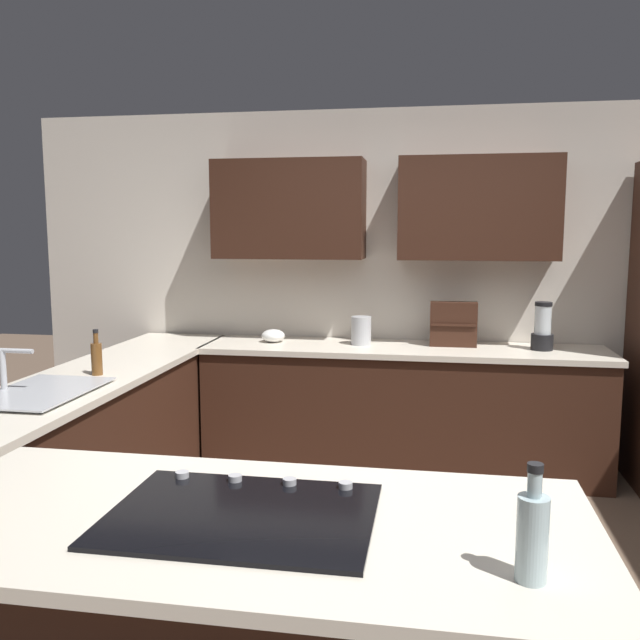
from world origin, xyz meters
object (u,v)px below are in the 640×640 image
object	(u,v)px
blender	(543,329)
kettle	(361,331)
dish_soap_bottle	(97,357)
spice_rack	(453,324)
sink_unit	(39,391)
cooktop	(242,514)
mixing_bowl	(273,336)
second_bottle	(532,535)

from	to	relation	value
blender	kettle	bearing A→B (deg)	0.00
dish_soap_bottle	spice_rack	bearing A→B (deg)	-147.12
sink_unit	cooktop	world-z (taller)	sink_unit
cooktop	mixing_bowl	size ratio (longest dim) A/B	4.44
kettle	sink_unit	bearing A→B (deg)	50.69
sink_unit	spice_rack	distance (m)	2.74
second_bottle	cooktop	bearing A→B (deg)	-16.63
sink_unit	cooktop	distance (m)	1.86
mixing_bowl	second_bottle	xyz separation A→B (m)	(-1.40, 3.18, 0.07)
spice_rack	cooktop	bearing A→B (deg)	77.41
mixing_bowl	sink_unit	bearing A→B (deg)	65.95
cooktop	dish_soap_bottle	xyz separation A→B (m)	(1.35, -1.69, 0.10)
cooktop	dish_soap_bottle	distance (m)	2.17
kettle	dish_soap_bottle	size ratio (longest dim) A/B	0.78
second_bottle	sink_unit	bearing A→B (deg)	-33.45
cooktop	spice_rack	distance (m)	3.07
blender	spice_rack	distance (m)	0.60
blender	second_bottle	size ratio (longest dim) A/B	1.16
dish_soap_bottle	sink_unit	bearing A→B (deg)	83.05
kettle	blender	bearing A→B (deg)	180.00
cooktop	spice_rack	bearing A→B (deg)	-102.59
mixing_bowl	second_bottle	world-z (taller)	second_bottle
sink_unit	blender	bearing A→B (deg)	-146.92
dish_soap_bottle	kettle	bearing A→B (deg)	-137.29
blender	kettle	distance (m)	1.25
sink_unit	spice_rack	size ratio (longest dim) A/B	2.14
blender	dish_soap_bottle	world-z (taller)	blender
mixing_bowl	kettle	size ratio (longest dim) A/B	0.84
sink_unit	kettle	xyz separation A→B (m)	(-1.43, -1.74, 0.08)
kettle	mixing_bowl	bearing A→B (deg)	0.00
blender	spice_rack	world-z (taller)	blender
sink_unit	cooktop	bearing A→B (deg)	139.36
mixing_bowl	second_bottle	distance (m)	3.48
sink_unit	dish_soap_bottle	world-z (taller)	dish_soap_bottle
spice_rack	kettle	bearing A→B (deg)	3.63
sink_unit	cooktop	size ratio (longest dim) A/B	0.92
mixing_bowl	second_bottle	size ratio (longest dim) A/B	0.60
spice_rack	kettle	size ratio (longest dim) A/B	1.61
cooktop	dish_soap_bottle	world-z (taller)	dish_soap_bottle
cooktop	kettle	world-z (taller)	kettle
blender	spice_rack	xyz separation A→B (m)	(0.60, -0.04, 0.02)
sink_unit	second_bottle	size ratio (longest dim) A/B	2.45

